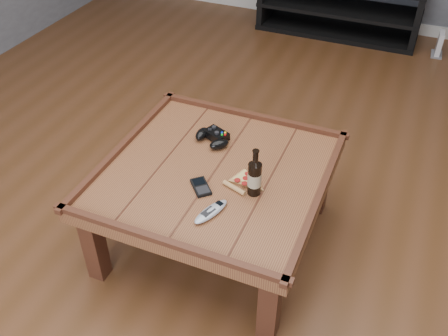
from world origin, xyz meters
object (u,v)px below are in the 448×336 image
at_px(media_console, 340,6).
at_px(game_console, 439,45).
at_px(coffee_table, 215,181).
at_px(remote_control, 211,211).
at_px(beer_bottle, 255,176).
at_px(smartphone, 201,187).
at_px(pizza_slice, 244,181).
at_px(game_controller, 213,137).

distance_m(media_console, game_console, 0.90).
xyz_separation_m(coffee_table, remote_control, (0.10, -0.27, 0.07)).
bearing_deg(beer_bottle, smartphone, -164.62).
bearing_deg(beer_bottle, coffee_table, 161.27).
distance_m(pizza_slice, game_console, 2.77).
bearing_deg(beer_bottle, media_console, 94.36).
height_order(pizza_slice, smartphone, pizza_slice).
xyz_separation_m(game_controller, smartphone, (0.09, -0.34, -0.02)).
relative_size(coffee_table, game_controller, 5.34).
height_order(smartphone, remote_control, remote_control).
xyz_separation_m(coffee_table, beer_bottle, (0.22, -0.07, 0.15)).
relative_size(media_console, game_controller, 7.26).
xyz_separation_m(pizza_slice, remote_control, (-0.05, -0.24, 0.01)).
bearing_deg(media_console, beer_bottle, -85.64).
distance_m(beer_bottle, remote_control, 0.24).
xyz_separation_m(coffee_table, game_controller, (-0.10, 0.21, 0.09)).
bearing_deg(coffee_table, beer_bottle, -18.73).
relative_size(media_console, smartphone, 10.55).
height_order(beer_bottle, game_controller, beer_bottle).
distance_m(remote_control, game_console, 3.02).
distance_m(media_console, smartphone, 2.89).
relative_size(coffee_table, remote_control, 5.32).
relative_size(game_controller, remote_control, 1.00).
xyz_separation_m(beer_bottle, game_console, (0.67, 2.70, -0.45)).
height_order(remote_control, game_console, remote_control).
height_order(media_console, game_controller, game_controller).
bearing_deg(remote_control, beer_bottle, 78.05).
xyz_separation_m(game_controller, game_console, (0.98, 2.42, -0.39)).
relative_size(game_controller, smartphone, 1.45).
xyz_separation_m(remote_control, game_console, (0.78, 2.89, -0.37)).
distance_m(beer_bottle, smartphone, 0.25).
height_order(coffee_table, remote_control, remote_control).
bearing_deg(beer_bottle, remote_control, -121.68).
xyz_separation_m(media_console, remote_control, (0.10, -3.02, 0.22)).
distance_m(coffee_table, remote_control, 0.29).
bearing_deg(pizza_slice, smartphone, -126.32).
relative_size(smartphone, game_console, 0.67).
height_order(game_controller, smartphone, game_controller).
height_order(media_console, beer_bottle, beer_bottle).
xyz_separation_m(media_console, smartphone, (-0.01, -2.88, 0.21)).
relative_size(media_console, pizza_slice, 5.76).
bearing_deg(coffee_table, media_console, 90.00).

